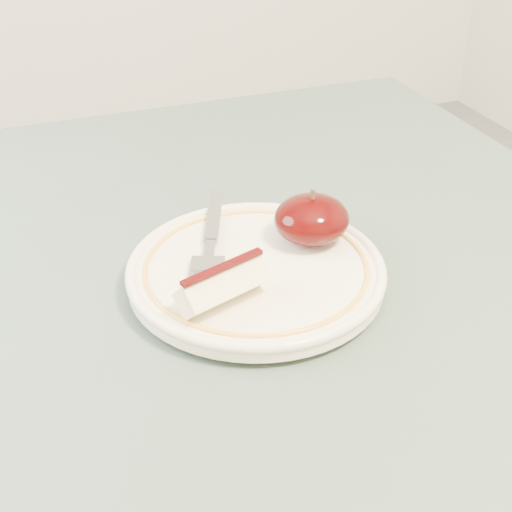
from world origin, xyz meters
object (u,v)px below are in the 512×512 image
object	(u,v)px
fork	(211,242)
apple_half	(312,219)
table	(173,416)
plate	(256,271)

from	to	relation	value
fork	apple_half	bearing A→B (deg)	-80.99
table	plate	size ratio (longest dim) A/B	4.28
fork	plate	bearing A→B (deg)	-126.88
table	plate	distance (m)	0.14
table	fork	bearing A→B (deg)	51.34
plate	fork	distance (m)	0.05
plate	fork	xyz separation A→B (m)	(-0.03, 0.04, 0.01)
table	fork	size ratio (longest dim) A/B	5.43
table	apple_half	distance (m)	0.20
table	apple_half	xyz separation A→B (m)	(0.14, 0.06, 0.13)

